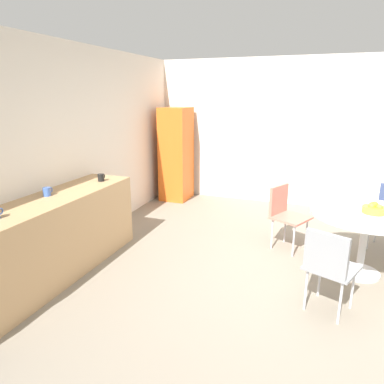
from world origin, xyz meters
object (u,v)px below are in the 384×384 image
(chair_coral, at_px, (284,210))
(mug_green, at_px, (47,192))
(mug_white, at_px, (101,177))
(round_table, at_px, (366,223))
(chair_gray, at_px, (329,263))
(fruit_bowl, at_px, (374,209))
(locker_cabinet, at_px, (176,154))

(chair_coral, bearing_deg, mug_green, 123.45)
(mug_white, bearing_deg, round_table, -83.38)
(chair_gray, bearing_deg, fruit_bowl, -24.78)
(mug_white, bearing_deg, locker_cabinet, -0.60)
(locker_cabinet, height_order, mug_green, locker_cabinet)
(chair_gray, relative_size, mug_green, 6.43)
(round_table, bearing_deg, mug_white, 96.62)
(chair_coral, bearing_deg, round_table, -115.79)
(chair_gray, height_order, mug_white, mug_white)
(fruit_bowl, relative_size, mug_green, 1.85)
(locker_cabinet, xyz_separation_m, chair_coral, (-1.59, -2.19, -0.35))
(round_table, distance_m, chair_coral, 1.01)
(round_table, bearing_deg, mug_green, 109.02)
(fruit_bowl, bearing_deg, chair_coral, 66.09)
(chair_gray, xyz_separation_m, mug_green, (-0.20, 2.91, 0.43))
(chair_coral, xyz_separation_m, mug_green, (-1.57, 2.38, 0.43))
(locker_cabinet, height_order, fruit_bowl, locker_cabinet)
(round_table, height_order, chair_gray, chair_gray)
(locker_cabinet, bearing_deg, round_table, -123.24)
(round_table, xyz_separation_m, fruit_bowl, (0.01, -0.06, 0.17))
(chair_coral, distance_m, mug_white, 2.40)
(locker_cabinet, bearing_deg, chair_coral, -126.01)
(chair_coral, xyz_separation_m, fruit_bowl, (-0.43, -0.97, 0.26))
(round_table, xyz_separation_m, mug_green, (-1.13, 3.29, 0.33))
(chair_coral, bearing_deg, chair_gray, -158.86)
(mug_white, relative_size, mug_green, 1.00)
(locker_cabinet, relative_size, fruit_bowl, 7.27)
(chair_gray, bearing_deg, mug_white, 78.23)
(chair_coral, height_order, mug_green, mug_green)
(chair_coral, distance_m, mug_green, 2.89)
(chair_coral, height_order, chair_gray, same)
(chair_coral, relative_size, mug_green, 6.43)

